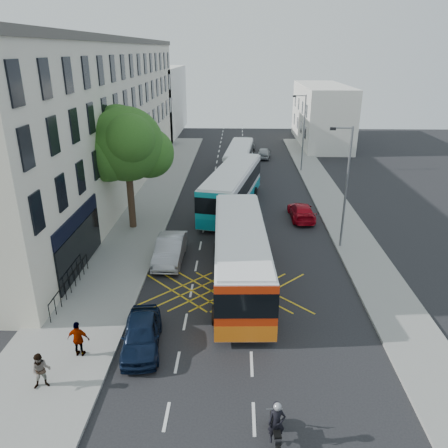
# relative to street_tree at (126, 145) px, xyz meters

# --- Properties ---
(ground) EXTENTS (120.00, 120.00, 0.00)m
(ground) POSITION_rel_street_tree_xyz_m (8.51, -14.97, -6.29)
(ground) COLOR black
(ground) RESTS_ON ground
(pavement_left) EXTENTS (5.00, 70.00, 0.15)m
(pavement_left) POSITION_rel_street_tree_xyz_m (0.01, 0.03, -6.22)
(pavement_left) COLOR gray
(pavement_left) RESTS_ON ground
(pavement_right) EXTENTS (3.00, 70.00, 0.15)m
(pavement_right) POSITION_rel_street_tree_xyz_m (16.01, 0.03, -6.22)
(pavement_right) COLOR gray
(pavement_right) RESTS_ON ground
(terrace_main) EXTENTS (8.30, 45.00, 13.50)m
(terrace_main) POSITION_rel_street_tree_xyz_m (-5.49, 9.52, 0.46)
(terrace_main) COLOR beige
(terrace_main) RESTS_ON ground
(terrace_far) EXTENTS (8.00, 20.00, 10.00)m
(terrace_far) POSITION_rel_street_tree_xyz_m (-5.49, 40.03, -1.29)
(terrace_far) COLOR silver
(terrace_far) RESTS_ON ground
(building_right) EXTENTS (6.00, 18.00, 8.00)m
(building_right) POSITION_rel_street_tree_xyz_m (19.51, 33.03, -2.29)
(building_right) COLOR silver
(building_right) RESTS_ON ground
(street_tree) EXTENTS (6.30, 5.70, 8.80)m
(street_tree) POSITION_rel_street_tree_xyz_m (0.00, 0.00, 0.00)
(street_tree) COLOR #382619
(street_tree) RESTS_ON pavement_left
(lamp_near) EXTENTS (1.45, 0.15, 8.00)m
(lamp_near) POSITION_rel_street_tree_xyz_m (14.71, -2.97, -1.68)
(lamp_near) COLOR slate
(lamp_near) RESTS_ON pavement_right
(lamp_far) EXTENTS (1.45, 0.15, 8.00)m
(lamp_far) POSITION_rel_street_tree_xyz_m (14.71, 17.03, -1.68)
(lamp_far) COLOR slate
(lamp_far) RESTS_ON pavement_right
(railings) EXTENTS (0.08, 5.60, 1.14)m
(railings) POSITION_rel_street_tree_xyz_m (-1.19, -9.67, -5.57)
(railings) COLOR black
(railings) RESTS_ON pavement_left
(bus_near) EXTENTS (3.39, 12.27, 3.42)m
(bus_near) POSITION_rel_street_tree_xyz_m (8.01, -7.99, -4.49)
(bus_near) COLOR silver
(bus_near) RESTS_ON ground
(bus_mid) EXTENTS (5.17, 12.49, 3.42)m
(bus_mid) POSITION_rel_street_tree_xyz_m (7.37, 4.62, -4.49)
(bus_mid) COLOR silver
(bus_mid) RESTS_ON ground
(bus_far) EXTENTS (3.32, 10.49, 2.90)m
(bus_far) POSITION_rel_street_tree_xyz_m (7.95, 16.30, -4.77)
(bus_far) COLOR silver
(bus_far) RESTS_ON ground
(motorbike) EXTENTS (0.63, 2.00, 1.77)m
(motorbike) POSITION_rel_street_tree_xyz_m (9.21, -19.00, -5.46)
(motorbike) COLOR black
(motorbike) RESTS_ON ground
(parked_car_blue) EXTENTS (2.12, 4.27, 1.40)m
(parked_car_blue) POSITION_rel_street_tree_xyz_m (3.61, -14.00, -5.59)
(parked_car_blue) COLOR black
(parked_car_blue) RESTS_ON ground
(parked_car_silver) EXTENTS (1.70, 4.73, 1.55)m
(parked_car_silver) POSITION_rel_street_tree_xyz_m (3.61, -5.28, -5.52)
(parked_car_silver) COLOR #9FA0A6
(parked_car_silver) RESTS_ON ground
(red_hatchback) EXTENTS (1.94, 4.42, 1.27)m
(red_hatchback) POSITION_rel_street_tree_xyz_m (12.88, 2.41, -5.66)
(red_hatchback) COLOR #A80715
(red_hatchback) RESTS_ON ground
(distant_car_grey) EXTENTS (2.72, 5.41, 1.47)m
(distant_car_grey) POSITION_rel_street_tree_xyz_m (8.71, 28.55, -5.56)
(distant_car_grey) COLOR #383B3F
(distant_car_grey) RESTS_ON ground
(distant_car_silver) EXTENTS (2.05, 4.03, 1.31)m
(distant_car_silver) POSITION_rel_street_tree_xyz_m (11.01, 23.25, -5.64)
(distant_car_silver) COLOR #9EA1A5
(distant_car_silver) RESTS_ON ground
(pedestrian_near) EXTENTS (0.88, 0.78, 1.53)m
(pedestrian_near) POSITION_rel_street_tree_xyz_m (0.28, -16.76, -5.38)
(pedestrian_near) COLOR gray
(pedestrian_near) RESTS_ON pavement_left
(pedestrian_far) EXTENTS (1.00, 0.47, 1.66)m
(pedestrian_far) POSITION_rel_street_tree_xyz_m (1.08, -14.80, -5.31)
(pedestrian_far) COLOR gray
(pedestrian_far) RESTS_ON pavement_left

